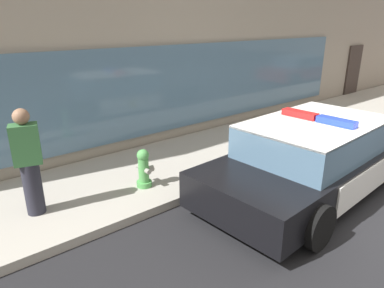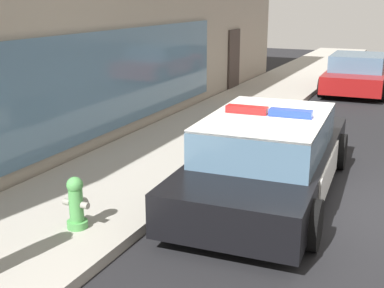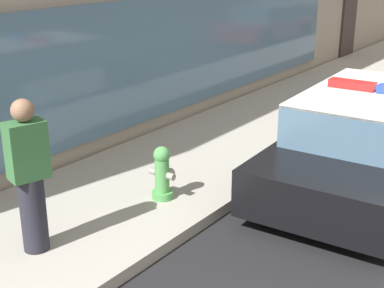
# 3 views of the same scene
# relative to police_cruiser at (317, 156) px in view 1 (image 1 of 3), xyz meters

# --- Properties ---
(ground) EXTENTS (48.00, 48.00, 0.00)m
(ground) POSITION_rel_police_cruiser_xyz_m (0.06, -1.17, -0.68)
(ground) COLOR black
(sidewalk) EXTENTS (48.00, 2.69, 0.15)m
(sidewalk) POSITION_rel_police_cruiser_xyz_m (0.06, 2.45, -0.61)
(sidewalk) COLOR #A39E93
(sidewalk) RESTS_ON ground
(storefront_building) EXTENTS (20.21, 8.65, 6.97)m
(storefront_building) POSITION_rel_police_cruiser_xyz_m (2.62, 8.12, 2.80)
(storefront_building) COLOR gray
(storefront_building) RESTS_ON ground
(police_cruiser) EXTENTS (5.30, 2.38, 1.49)m
(police_cruiser) POSITION_rel_police_cruiser_xyz_m (0.00, 0.00, 0.00)
(police_cruiser) COLOR black
(police_cruiser) RESTS_ON ground
(fire_hydrant) EXTENTS (0.34, 0.39, 0.73)m
(fire_hydrant) POSITION_rel_police_cruiser_xyz_m (-2.60, 1.88, -0.18)
(fire_hydrant) COLOR #4C994C
(fire_hydrant) RESTS_ON sidewalk
(pedestrian_on_sidewalk) EXTENTS (0.46, 0.36, 1.71)m
(pedestrian_on_sidewalk) POSITION_rel_police_cruiser_xyz_m (-4.44, 2.18, 0.33)
(pedestrian_on_sidewalk) COLOR #23232D
(pedestrian_on_sidewalk) RESTS_ON sidewalk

